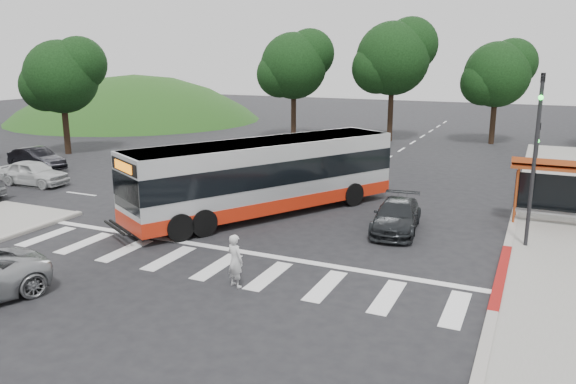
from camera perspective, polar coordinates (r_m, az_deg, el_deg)
The scene contains 18 objects.
ground at distance 23.81m, azimuth -0.91°, elevation -3.61°, with size 140.00×140.00×0.00m, color black.
sidewalk_east at distance 29.40m, azimuth 26.14°, elevation -1.55°, with size 4.00×40.00×0.12m, color gray.
curb_east at distance 29.38m, azimuth 22.27°, elevation -1.14°, with size 0.30×40.00×0.15m, color #9E9991.
curb_east_red at distance 19.82m, azimuth 20.83°, elevation -7.97°, with size 0.32×6.00×0.15m, color maroon.
hillside_nw at distance 65.93m, azimuth -15.10°, elevation 7.11°, with size 44.00×44.00×10.00m, color #1B4115.
crosswalk_ladder at distance 19.66m, azimuth -7.23°, elevation -7.53°, with size 18.00×2.60×0.01m, color silver.
bus_shelter at distance 26.08m, azimuth 26.34°, elevation 1.81°, with size 4.20×1.60×2.86m.
traffic_signal_ne_tall at distance 22.24m, azimuth 23.87°, elevation 4.23°, with size 0.18×0.37×6.50m.
traffic_signal_ne_short at distance 29.37m, azimuth 23.90°, elevation 3.51°, with size 0.18×0.37×4.00m.
tree_north_a at distance 48.03m, azimuth 10.72°, elevation 13.31°, with size 6.60×6.15×10.17m.
tree_north_b at distance 48.74m, azimuth 20.56°, elevation 11.21°, with size 5.72×5.33×8.43m.
tree_north_c at distance 48.74m, azimuth 0.70°, elevation 12.80°, with size 6.16×5.74×9.30m.
tree_west_a at distance 44.06m, azimuth -21.93°, elevation 10.91°, with size 5.72×5.33×8.43m.
transit_bus at distance 25.49m, azimuth -2.29°, elevation 1.46°, with size 2.82×13.00×3.36m, color #B8BBBD, non-canonical shape.
pedestrian at distance 17.72m, azimuth -5.39°, elevation -6.96°, with size 0.62×0.41×1.71m, color silver.
dark_sedan at distance 23.64m, azimuth 10.96°, elevation -2.40°, with size 1.77×4.35×1.26m, color black.
west_car_white at distance 34.43m, azimuth -24.43°, elevation 1.79°, with size 1.65×4.11×1.40m, color silver.
west_car_black at distance 38.95m, azimuth -24.17°, elevation 3.09°, with size 1.50×4.29×1.41m, color black.
Camera 1 is at (9.77, -20.51, 7.11)m, focal length 35.00 mm.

